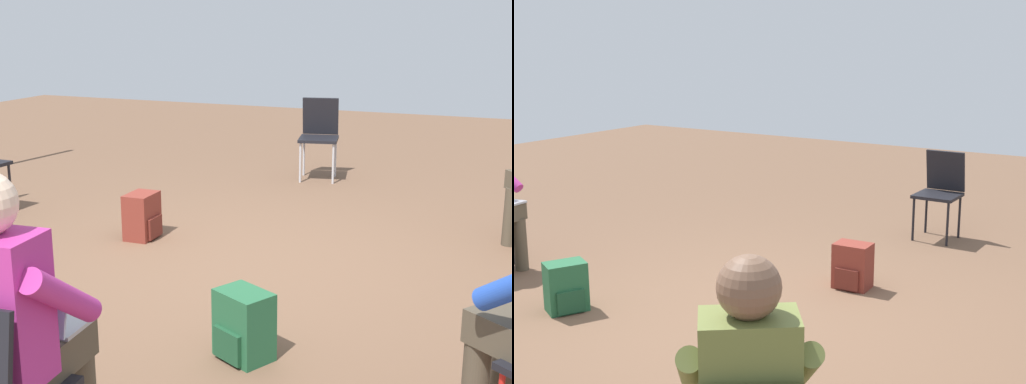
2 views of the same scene
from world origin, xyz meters
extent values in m
plane|color=brown|center=(0.00, 0.00, 0.00)|extent=(16.50, 16.50, 0.00)
cube|color=black|center=(2.72, -0.45, 0.43)|extent=(0.41, 0.41, 0.03)
cylinder|color=black|center=(2.55, -0.61, 0.21)|extent=(0.02, 0.02, 0.42)
cylinder|color=black|center=(2.55, -0.27, 0.21)|extent=(0.02, 0.02, 0.42)
cylinder|color=black|center=(2.89, -0.62, 0.21)|extent=(0.02, 0.02, 0.42)
cylinder|color=black|center=(2.89, -0.28, 0.21)|extent=(0.02, 0.02, 0.42)
cube|color=black|center=(2.91, -0.45, 0.65)|extent=(0.10, 0.38, 0.40)
cylinder|color=#4C4233|center=(-0.06, 2.21, 0.23)|extent=(0.11, 0.11, 0.45)
sphere|color=brown|center=(-1.98, -1.40, 1.13)|extent=(0.22, 0.22, 0.22)
cylinder|color=olive|center=(-2.02, -1.18, 0.80)|extent=(0.37, 0.31, 0.31)
cylinder|color=olive|center=(-1.78, -1.50, 0.80)|extent=(0.37, 0.31, 0.31)
cube|color=#235B38|center=(-0.49, 1.18, 0.18)|extent=(0.34, 0.30, 0.36)
cube|color=#1C492C|center=(-0.49, 1.18, 0.10)|extent=(0.29, 0.31, 0.16)
cube|color=maroon|center=(1.04, -0.36, 0.18)|extent=(0.21, 0.29, 0.36)
cube|color=maroon|center=(1.04, -0.36, 0.10)|extent=(0.26, 0.21, 0.16)
camera|label=1|loc=(-1.82, 4.26, 1.72)|focal=50.00mm
camera|label=2|loc=(-3.82, -2.64, 1.93)|focal=50.00mm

